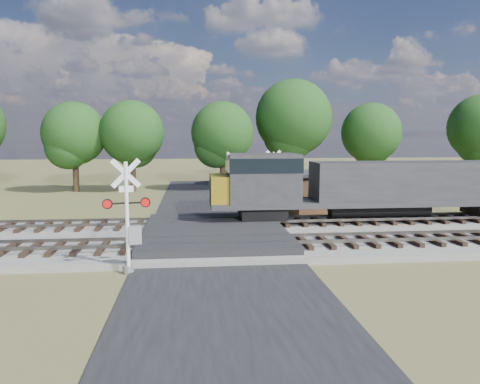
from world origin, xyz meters
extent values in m
plane|color=brown|center=(0.00, 0.00, 0.00)|extent=(160.00, 160.00, 0.00)
cube|color=gray|center=(10.00, 0.50, 0.15)|extent=(140.00, 10.00, 0.30)
cube|color=black|center=(0.00, 0.00, 0.04)|extent=(7.00, 60.00, 0.08)
cube|color=#262628|center=(0.00, 0.50, 0.32)|extent=(7.00, 9.00, 0.62)
cube|color=black|center=(2.00, -2.00, 0.39)|extent=(44.00, 2.60, 0.18)
cube|color=#59544C|center=(10.00, -2.72, 0.55)|extent=(140.00, 0.08, 0.15)
cube|color=#59544C|center=(10.00, -1.28, 0.55)|extent=(140.00, 0.08, 0.15)
cube|color=black|center=(2.00, 3.00, 0.39)|extent=(44.00, 2.60, 0.18)
cube|color=#59544C|center=(10.00, 2.28, 0.55)|extent=(140.00, 0.08, 0.15)
cube|color=#59544C|center=(10.00, 3.72, 0.55)|extent=(140.00, 0.08, 0.15)
cylinder|color=silver|center=(-3.53, -4.88, 2.13)|extent=(0.15, 0.15, 4.27)
cylinder|color=gray|center=(-3.53, -4.88, 0.16)|extent=(0.38, 0.38, 0.32)
cube|color=silver|center=(-3.53, -4.88, 3.84)|extent=(1.10, 0.27, 1.12)
cube|color=silver|center=(-3.53, -4.88, 3.84)|extent=(1.10, 0.27, 1.12)
cube|color=silver|center=(-3.53, -4.88, 3.25)|extent=(0.53, 0.14, 0.23)
cube|color=black|center=(-3.53, -4.88, 2.72)|extent=(1.68, 0.41, 0.06)
cylinder|color=red|center=(-4.21, -5.02, 2.72)|extent=(0.40, 0.18, 0.38)
cylinder|color=red|center=(-2.85, -4.74, 2.72)|extent=(0.40, 0.18, 0.38)
cube|color=gray|center=(-3.27, -4.82, 1.49)|extent=(0.53, 0.41, 0.69)
cylinder|color=silver|center=(4.38, 8.53, 2.06)|extent=(0.14, 0.14, 4.11)
cylinder|color=gray|center=(4.38, 8.53, 0.15)|extent=(0.37, 0.37, 0.31)
cube|color=silver|center=(4.38, 8.53, 3.70)|extent=(1.07, 0.24, 1.08)
cube|color=silver|center=(4.38, 8.53, 3.70)|extent=(1.07, 0.24, 1.08)
cube|color=silver|center=(4.38, 8.53, 3.14)|extent=(0.51, 0.12, 0.23)
cube|color=black|center=(4.38, 8.53, 2.62)|extent=(1.63, 0.36, 0.06)
cylinder|color=red|center=(5.04, 8.65, 2.62)|extent=(0.38, 0.17, 0.37)
cylinder|color=red|center=(3.72, 8.41, 2.62)|extent=(0.38, 0.17, 0.37)
cube|color=gray|center=(4.13, 8.48, 1.44)|extent=(0.51, 0.39, 0.67)
cube|color=#4B3520|center=(6.60, 8.94, 1.26)|extent=(4.76, 4.76, 2.51)
cube|color=#29292C|center=(6.60, 8.94, 2.60)|extent=(5.24, 5.24, 0.18)
cylinder|color=black|center=(-11.77, 21.86, 2.06)|extent=(0.56, 0.56, 4.12)
sphere|color=#193410|center=(-11.77, 21.86, 5.36)|extent=(5.77, 5.77, 5.77)
cylinder|color=black|center=(-6.55, 21.61, 2.10)|extent=(0.56, 0.56, 4.20)
sphere|color=#193410|center=(-6.55, 21.61, 5.46)|extent=(5.88, 5.88, 5.88)
cylinder|color=black|center=(1.79, 21.42, 2.09)|extent=(0.56, 0.56, 4.17)
sphere|color=#193410|center=(1.79, 21.42, 5.42)|extent=(5.84, 5.84, 5.84)
cylinder|color=black|center=(8.82, 22.79, 2.66)|extent=(0.56, 0.56, 5.31)
sphere|color=#193410|center=(8.82, 22.79, 6.91)|extent=(7.44, 7.44, 7.44)
cylinder|color=black|center=(16.60, 22.47, 2.09)|extent=(0.56, 0.56, 4.19)
sphere|color=#193410|center=(16.60, 22.47, 5.44)|extent=(5.86, 5.86, 5.86)
cylinder|color=black|center=(26.50, 19.76, 2.28)|extent=(0.56, 0.56, 4.56)
camera|label=1|loc=(-1.08, -22.52, 5.27)|focal=35.00mm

